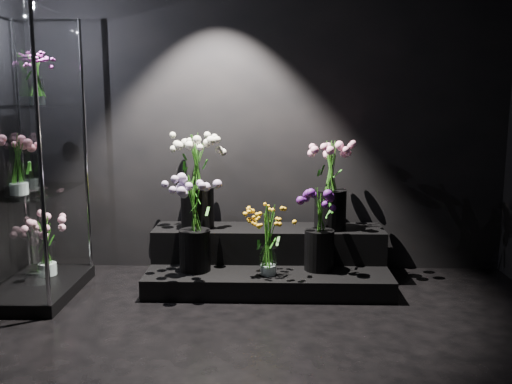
{
  "coord_description": "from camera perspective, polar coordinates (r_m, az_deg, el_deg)",
  "views": [
    {
      "loc": [
        0.05,
        -2.79,
        1.5
      ],
      "look_at": [
        -0.07,
        1.2,
        0.8
      ],
      "focal_mm": 40.0,
      "sensor_mm": 36.0,
      "label": 1
    }
  ],
  "objects": [
    {
      "name": "floor",
      "position": [
        3.16,
        0.59,
        -18.34
      ],
      "size": [
        4.0,
        4.0,
        0.0
      ],
      "primitive_type": "plane",
      "color": "black",
      "rests_on": "ground"
    },
    {
      "name": "wall_back",
      "position": [
        4.79,
        1.07,
        8.72
      ],
      "size": [
        4.0,
        0.0,
        4.0
      ],
      "primitive_type": "plane",
      "rotation": [
        1.57,
        0.0,
        0.0
      ],
      "color": "black",
      "rests_on": "floor"
    },
    {
      "name": "wall_front",
      "position": [
        0.8,
        -1.95,
        2.95
      ],
      "size": [
        4.0,
        0.0,
        4.0
      ],
      "primitive_type": "plane",
      "rotation": [
        -1.57,
        0.0,
        0.0
      ],
      "color": "black",
      "rests_on": "floor"
    },
    {
      "name": "display_riser",
      "position": [
        4.61,
        1.24,
        -6.83
      ],
      "size": [
        1.86,
        0.83,
        0.41
      ],
      "color": "black",
      "rests_on": "floor"
    },
    {
      "name": "display_case",
      "position": [
        4.43,
        -21.68,
        3.11
      ],
      "size": [
        0.56,
        0.93,
        2.06
      ],
      "color": "black",
      "rests_on": "floor"
    },
    {
      "name": "bouquet_orange_bells",
      "position": [
        4.23,
        1.24,
        -4.83
      ],
      "size": [
        0.25,
        0.25,
        0.52
      ],
      "rotation": [
        0.0,
        0.0,
        0.01
      ],
      "color": "white",
      "rests_on": "display_riser"
    },
    {
      "name": "bouquet_lilac",
      "position": [
        4.33,
        -6.19,
        -2.43
      ],
      "size": [
        0.47,
        0.47,
        0.73
      ],
      "rotation": [
        0.0,
        0.0,
        -0.32
      ],
      "color": "black",
      "rests_on": "display_riser"
    },
    {
      "name": "bouquet_purple",
      "position": [
        4.36,
        6.39,
        -3.11
      ],
      "size": [
        0.4,
        0.4,
        0.64
      ],
      "rotation": [
        0.0,
        0.0,
        -0.25
      ],
      "color": "black",
      "rests_on": "display_riser"
    },
    {
      "name": "bouquet_cream_roses",
      "position": [
        4.6,
        -5.93,
        1.65
      ],
      "size": [
        0.43,
        0.43,
        0.76
      ],
      "rotation": [
        0.0,
        0.0,
        -0.17
      ],
      "color": "black",
      "rests_on": "display_riser"
    },
    {
      "name": "bouquet_pink_roses",
      "position": [
        4.58,
        7.5,
        1.17
      ],
      "size": [
        0.41,
        0.41,
        0.7
      ],
      "rotation": [
        0.0,
        0.0,
        0.14
      ],
      "color": "black",
      "rests_on": "display_riser"
    },
    {
      "name": "bouquet_case_pink",
      "position": [
        4.24,
        -22.77,
        2.71
      ],
      "size": [
        0.38,
        0.38,
        0.42
      ],
      "rotation": [
        0.0,
        0.0,
        -0.36
      ],
      "color": "white",
      "rests_on": "display_case"
    },
    {
      "name": "bouquet_case_magenta",
      "position": [
        4.5,
        -21.13,
        10.54
      ],
      "size": [
        0.24,
        0.24,
        0.38
      ],
      "rotation": [
        0.0,
        0.0,
        -0.23
      ],
      "color": "white",
      "rests_on": "display_case"
    },
    {
      "name": "bouquet_case_base_pink",
      "position": [
        4.71,
        -20.28,
        -4.93
      ],
      "size": [
        0.36,
        0.36,
        0.46
      ],
      "rotation": [
        0.0,
        0.0,
        -0.1
      ],
      "color": "white",
      "rests_on": "display_case"
    }
  ]
}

